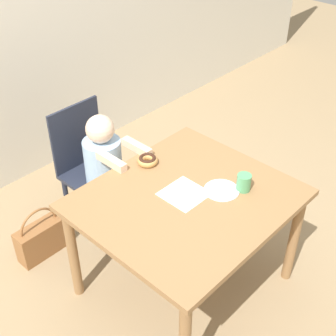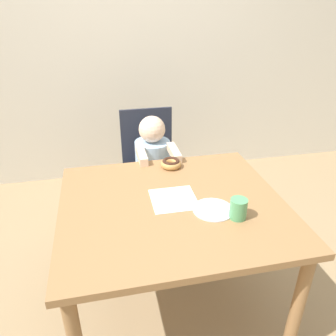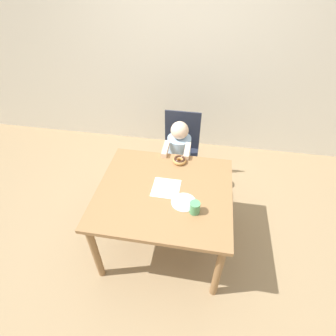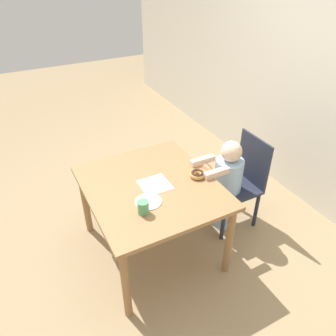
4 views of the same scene
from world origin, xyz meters
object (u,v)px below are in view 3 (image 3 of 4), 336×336
at_px(handbag, 141,169).
at_px(cup, 195,208).
at_px(child_figure, 179,158).
at_px(donut, 180,160).
at_px(chair, 180,152).

bearing_deg(handbag, cup, -55.68).
bearing_deg(cup, child_figure, 104.64).
relative_size(child_figure, donut, 7.36).
bearing_deg(handbag, child_figure, -15.02).
height_order(child_figure, donut, child_figure).
relative_size(donut, cup, 1.26).
bearing_deg(cup, chair, 102.85).
relative_size(handbag, cup, 3.87).
distance_m(chair, handbag, 0.57).
bearing_deg(donut, handbag, 137.20).
distance_m(handbag, cup, 1.43).
distance_m(donut, cup, 0.60).
xyz_separation_m(chair, cup, (0.24, -1.06, 0.31)).
height_order(chair, cup, chair).
relative_size(child_figure, handbag, 2.40).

